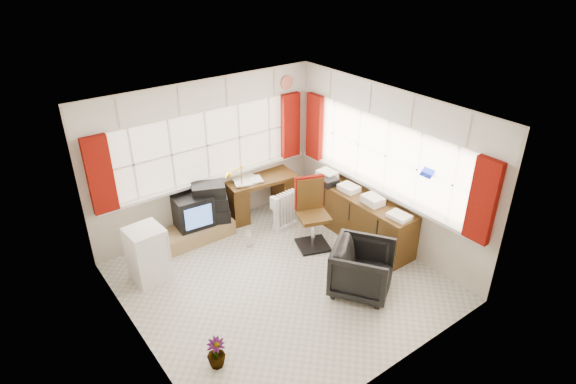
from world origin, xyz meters
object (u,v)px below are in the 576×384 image
object	(u,v)px
radiator	(285,214)
crt_tv	(192,210)
office_chair	(362,269)
task_chair	(311,210)
tv_bench	(191,235)
desk_lamp	(241,171)
desk	(260,193)
mini_fridge	(148,254)
credenza	(360,216)

from	to	relation	value
radiator	crt_tv	distance (m)	1.54
office_chair	crt_tv	bearing A→B (deg)	81.14
task_chair	crt_tv	world-z (taller)	task_chair
tv_bench	radiator	bearing A→B (deg)	-21.12
office_chair	tv_bench	size ratio (longest dim) A/B	0.57
desk_lamp	radiator	distance (m)	1.03
desk	office_chair	xyz separation A→B (m)	(-0.07, -2.60, -0.03)
task_chair	mini_fridge	size ratio (longest dim) A/B	1.39
desk	credenza	world-z (taller)	credenza
desk_lamp	task_chair	xyz separation A→B (m)	(0.55, -1.14, -0.38)
desk_lamp	tv_bench	xyz separation A→B (m)	(-0.98, 0.04, -0.86)
mini_fridge	office_chair	bearing A→B (deg)	-42.12
office_chair	mini_fridge	bearing A→B (deg)	103.64
desk	credenza	bearing A→B (deg)	-61.67
desk	tv_bench	size ratio (longest dim) A/B	0.92
desk	crt_tv	size ratio (longest dim) A/B	2.08
desk_lamp	task_chair	world-z (taller)	task_chair
task_chair	credenza	distance (m)	0.85
task_chair	tv_bench	bearing A→B (deg)	142.45
task_chair	crt_tv	xyz separation A→B (m)	(-1.42, 1.26, -0.09)
task_chair	tv_bench	distance (m)	1.99
office_chair	tv_bench	xyz separation A→B (m)	(-1.35, 2.52, -0.24)
credenza	task_chair	bearing A→B (deg)	155.39
tv_bench	crt_tv	world-z (taller)	crt_tv
desk_lamp	office_chair	bearing A→B (deg)	-81.65
office_chair	tv_bench	world-z (taller)	office_chair
desk_lamp	radiator	xyz separation A→B (m)	(0.50, -0.53, -0.72)
tv_bench	desk	bearing A→B (deg)	3.23
desk	desk_lamp	distance (m)	0.74
desk_lamp	credenza	xyz separation A→B (m)	(1.30, -1.48, -0.59)
desk_lamp	mini_fridge	world-z (taller)	desk_lamp
tv_bench	mini_fridge	bearing A→B (deg)	-150.55
credenza	mini_fridge	bearing A→B (deg)	162.20
office_chair	crt_tv	world-z (taller)	crt_tv
office_chair	credenza	bearing A→B (deg)	12.88
desk	mini_fridge	distance (m)	2.38
tv_bench	task_chair	bearing A→B (deg)	-37.55
credenza	mini_fridge	size ratio (longest dim) A/B	2.45
radiator	tv_bench	size ratio (longest dim) A/B	0.46
desk_lamp	office_chair	distance (m)	2.59
radiator	mini_fridge	size ratio (longest dim) A/B	0.80
radiator	mini_fridge	xyz separation A→B (m)	(-2.37, 0.07, 0.14)
task_chair	mini_fridge	bearing A→B (deg)	164.41
mini_fridge	radiator	bearing A→B (deg)	-1.67
task_chair	office_chair	distance (m)	1.38
desk_lamp	crt_tv	size ratio (longest dim) A/B	0.65
radiator	desk_lamp	bearing A→B (deg)	133.06
radiator	crt_tv	size ratio (longest dim) A/B	1.05
desk_lamp	task_chair	size ratio (longest dim) A/B	0.35
tv_bench	desk_lamp	bearing A→B (deg)	-2.19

